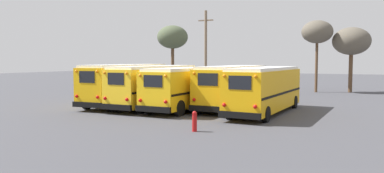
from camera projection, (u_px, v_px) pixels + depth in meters
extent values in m
plane|color=#424247|center=(195.00, 107.00, 28.42)|extent=(160.00, 160.00, 0.00)
cube|color=#EAAA0F|center=(127.00, 84.00, 30.05)|extent=(2.80, 10.03, 2.69)
cube|color=white|center=(127.00, 66.00, 29.95)|extent=(2.60, 9.62, 0.20)
cube|color=black|center=(87.00, 105.00, 25.52)|extent=(2.38, 0.31, 0.36)
cube|color=black|center=(87.00, 77.00, 25.41)|extent=(1.28, 0.09, 0.81)
sphere|color=red|center=(77.00, 96.00, 25.81)|extent=(0.22, 0.22, 0.22)
sphere|color=orange|center=(76.00, 71.00, 25.69)|extent=(0.18, 0.18, 0.18)
sphere|color=red|center=(97.00, 97.00, 25.14)|extent=(0.22, 0.22, 0.22)
sphere|color=orange|center=(97.00, 71.00, 25.02)|extent=(0.18, 0.18, 0.18)
cube|color=black|center=(115.00, 86.00, 30.51)|extent=(0.50, 9.72, 0.14)
cube|color=black|center=(140.00, 87.00, 29.61)|extent=(0.50, 9.72, 0.14)
cylinder|color=black|center=(139.00, 94.00, 33.92)|extent=(0.33, 1.02, 1.01)
cylinder|color=black|center=(160.00, 95.00, 33.09)|extent=(0.33, 1.02, 1.01)
cylinder|color=black|center=(87.00, 102.00, 27.17)|extent=(0.33, 1.02, 1.01)
cylinder|color=black|center=(112.00, 104.00, 26.34)|extent=(0.33, 1.02, 1.01)
cube|color=yellow|center=(156.00, 85.00, 28.62)|extent=(2.53, 9.73, 2.61)
cube|color=white|center=(156.00, 67.00, 28.52)|extent=(2.34, 9.34, 0.20)
cube|color=black|center=(116.00, 107.00, 24.34)|extent=(2.40, 0.24, 0.36)
cube|color=black|center=(116.00, 79.00, 24.23)|extent=(1.30, 0.05, 0.78)
sphere|color=red|center=(105.00, 98.00, 24.68)|extent=(0.22, 0.22, 0.22)
sphere|color=orange|center=(105.00, 73.00, 24.57)|extent=(0.18, 0.18, 0.18)
sphere|color=red|center=(127.00, 100.00, 23.90)|extent=(0.22, 0.22, 0.22)
sphere|color=orange|center=(126.00, 73.00, 23.78)|extent=(0.18, 0.18, 0.18)
cube|color=black|center=(143.00, 87.00, 29.16)|extent=(0.20, 9.49, 0.14)
cube|color=black|center=(169.00, 88.00, 28.11)|extent=(0.20, 9.49, 0.14)
cylinder|color=black|center=(167.00, 96.00, 32.36)|extent=(0.30, 0.99, 0.98)
cylinder|color=black|center=(189.00, 97.00, 31.38)|extent=(0.30, 0.99, 0.98)
cylinder|color=black|center=(115.00, 105.00, 26.02)|extent=(0.30, 0.99, 0.98)
cylinder|color=black|center=(142.00, 106.00, 25.05)|extent=(0.30, 0.99, 0.98)
cube|color=yellow|center=(191.00, 87.00, 27.72)|extent=(2.73, 10.39, 2.48)
cube|color=white|center=(191.00, 69.00, 27.63)|extent=(2.52, 9.97, 0.20)
cube|color=black|center=(153.00, 109.00, 23.16)|extent=(2.53, 0.26, 0.36)
cube|color=black|center=(153.00, 81.00, 23.07)|extent=(1.36, 0.06, 0.74)
sphere|color=red|center=(140.00, 100.00, 23.54)|extent=(0.22, 0.22, 0.22)
sphere|color=orange|center=(140.00, 75.00, 23.43)|extent=(0.18, 0.18, 0.18)
sphere|color=red|center=(166.00, 102.00, 22.70)|extent=(0.22, 0.22, 0.22)
sphere|color=orange|center=(165.00, 76.00, 22.59)|extent=(0.18, 0.18, 0.18)
cube|color=black|center=(176.00, 89.00, 28.30)|extent=(0.28, 10.12, 0.14)
cube|color=black|center=(206.00, 90.00, 27.17)|extent=(0.28, 10.12, 0.14)
cylinder|color=black|center=(199.00, 96.00, 31.76)|extent=(0.31, 1.04, 1.04)
cylinder|color=black|center=(225.00, 98.00, 30.72)|extent=(0.31, 1.04, 1.04)
cylinder|color=black|center=(149.00, 106.00, 24.88)|extent=(0.31, 1.04, 1.04)
cylinder|color=black|center=(180.00, 108.00, 23.84)|extent=(0.31, 1.04, 1.04)
cube|color=#EAAA0F|center=(234.00, 86.00, 27.95)|extent=(2.57, 9.96, 2.62)
cube|color=white|center=(234.00, 67.00, 27.85)|extent=(2.37, 9.56, 0.20)
cube|color=black|center=(207.00, 109.00, 23.53)|extent=(2.54, 0.22, 0.36)
cube|color=black|center=(208.00, 79.00, 23.43)|extent=(1.37, 0.04, 0.79)
sphere|color=red|center=(194.00, 100.00, 23.89)|extent=(0.22, 0.22, 0.22)
sphere|color=orange|center=(194.00, 73.00, 23.78)|extent=(0.18, 0.18, 0.18)
sphere|color=red|center=(221.00, 101.00, 23.08)|extent=(0.22, 0.22, 0.22)
sphere|color=orange|center=(221.00, 74.00, 22.96)|extent=(0.18, 0.18, 0.18)
cube|color=black|center=(219.00, 88.00, 28.51)|extent=(0.11, 9.74, 0.14)
cube|color=black|center=(250.00, 89.00, 27.42)|extent=(0.11, 9.74, 0.14)
cylinder|color=black|center=(236.00, 97.00, 31.83)|extent=(0.29, 0.96, 0.95)
cylinder|color=black|center=(262.00, 98.00, 30.82)|extent=(0.29, 0.96, 0.95)
cylinder|color=black|center=(200.00, 106.00, 25.25)|extent=(0.29, 0.96, 0.95)
cylinder|color=black|center=(232.00, 108.00, 24.23)|extent=(0.29, 0.96, 0.95)
cube|color=#E5A00C|center=(266.00, 89.00, 25.13)|extent=(2.86, 9.90, 2.58)
cube|color=white|center=(266.00, 69.00, 25.03)|extent=(2.65, 9.50, 0.20)
cube|color=black|center=(239.00, 115.00, 20.85)|extent=(2.50, 0.31, 0.36)
cube|color=black|center=(240.00, 83.00, 20.74)|extent=(1.34, 0.09, 0.77)
sphere|color=red|center=(224.00, 105.00, 21.23)|extent=(0.22, 0.22, 0.22)
sphere|color=orange|center=(224.00, 76.00, 21.11)|extent=(0.18, 0.18, 0.18)
sphere|color=red|center=(255.00, 107.00, 20.37)|extent=(0.22, 0.22, 0.22)
sphere|color=orange|center=(255.00, 77.00, 20.26)|extent=(0.18, 0.18, 0.18)
cube|color=black|center=(248.00, 92.00, 25.72)|extent=(0.44, 9.60, 0.14)
cube|color=black|center=(284.00, 93.00, 24.57)|extent=(0.44, 9.60, 0.14)
cylinder|color=black|center=(265.00, 100.00, 28.92)|extent=(0.32, 0.95, 0.93)
cylinder|color=black|center=(294.00, 102.00, 27.85)|extent=(0.32, 0.95, 0.93)
cylinder|color=black|center=(229.00, 112.00, 22.56)|extent=(0.32, 0.95, 0.93)
cylinder|color=black|center=(266.00, 114.00, 21.50)|extent=(0.32, 0.95, 0.93)
cylinder|color=#75604C|center=(206.00, 51.00, 42.47)|extent=(0.30, 0.30, 9.19)
cube|color=#75604C|center=(206.00, 20.00, 42.22)|extent=(1.80, 0.14, 0.14)
cylinder|color=brown|center=(351.00, 72.00, 41.67)|extent=(0.43, 0.43, 4.58)
ellipsoid|color=#5B5447|center=(351.00, 41.00, 41.43)|extent=(4.09, 4.09, 3.07)
cylinder|color=brown|center=(173.00, 67.00, 47.33)|extent=(0.40, 0.40, 5.44)
ellipsoid|color=#4C563D|center=(173.00, 37.00, 47.07)|extent=(3.88, 3.88, 2.91)
cylinder|color=brown|center=(316.00, 66.00, 41.82)|extent=(0.30, 0.30, 5.81)
ellipsoid|color=#5B5447|center=(317.00, 32.00, 41.55)|extent=(3.41, 3.41, 2.56)
cylinder|color=#B21414|center=(195.00, 123.00, 18.72)|extent=(0.24, 0.24, 0.85)
sphere|color=#B21414|center=(195.00, 113.00, 18.68)|extent=(0.23, 0.23, 0.23)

